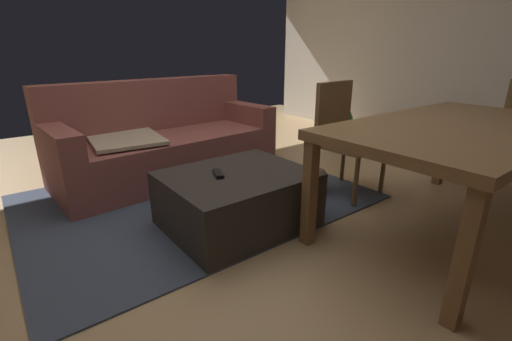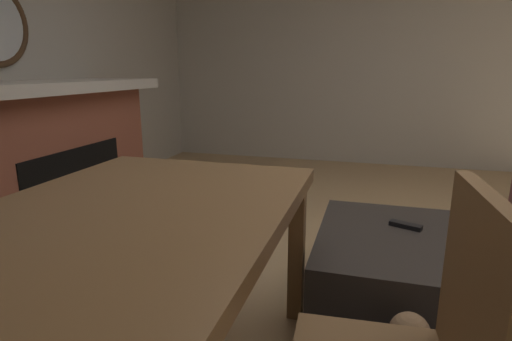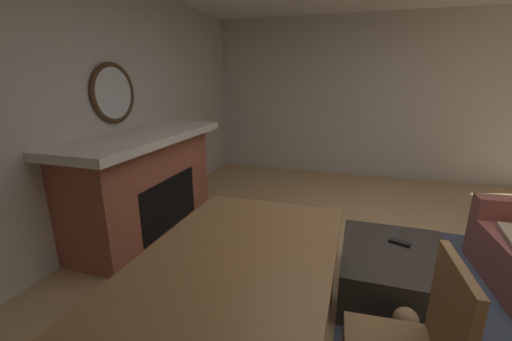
{
  "view_description": "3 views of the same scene",
  "coord_description": "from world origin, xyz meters",
  "px_view_note": "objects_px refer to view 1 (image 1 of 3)",
  "views": [
    {
      "loc": [
        -1.19,
        -1.84,
        1.18
      ],
      "look_at": [
        -0.05,
        -0.37,
        0.53
      ],
      "focal_mm": 24.4,
      "sensor_mm": 36.0,
      "label": 1
    },
    {
      "loc": [
        2.04,
        -0.17,
        1.19
      ],
      "look_at": [
        -0.18,
        -0.81,
        0.61
      ],
      "focal_mm": 28.56,
      "sensor_mm": 36.0,
      "label": 2
    },
    {
      "loc": [
        2.46,
        -0.37,
        1.67
      ],
      "look_at": [
        0.2,
        -1.08,
        0.98
      ],
      "focal_mm": 22.65,
      "sensor_mm": 36.0,
      "label": 3
    }
  ],
  "objects_px": {
    "ottoman_coffee_table": "(237,199)",
    "potted_plant": "(337,123)",
    "dining_table": "(460,135)",
    "dining_chair_north": "(343,132)",
    "small_dog": "(308,179)",
    "couch": "(165,143)",
    "tv_remote": "(218,174)"
  },
  "relations": [
    {
      "from": "dining_table",
      "to": "dining_chair_north",
      "type": "relative_size",
      "value": 1.97
    },
    {
      "from": "small_dog",
      "to": "dining_chair_north",
      "type": "bearing_deg",
      "value": -9.65
    },
    {
      "from": "dining_table",
      "to": "tv_remote",
      "type": "bearing_deg",
      "value": 141.39
    },
    {
      "from": "dining_table",
      "to": "dining_chair_north",
      "type": "bearing_deg",
      "value": 90.39
    },
    {
      "from": "potted_plant",
      "to": "small_dog",
      "type": "distance_m",
      "value": 1.72
    },
    {
      "from": "ottoman_coffee_table",
      "to": "tv_remote",
      "type": "distance_m",
      "value": 0.24
    },
    {
      "from": "couch",
      "to": "potted_plant",
      "type": "distance_m",
      "value": 2.17
    },
    {
      "from": "dining_table",
      "to": "potted_plant",
      "type": "height_order",
      "value": "dining_table"
    },
    {
      "from": "tv_remote",
      "to": "dining_chair_north",
      "type": "distance_m",
      "value": 1.2
    },
    {
      "from": "small_dog",
      "to": "couch",
      "type": "bearing_deg",
      "value": 119.22
    },
    {
      "from": "ottoman_coffee_table",
      "to": "dining_chair_north",
      "type": "distance_m",
      "value": 1.12
    },
    {
      "from": "ottoman_coffee_table",
      "to": "small_dog",
      "type": "xyz_separation_m",
      "value": [
        0.74,
        0.04,
        -0.03
      ]
    },
    {
      "from": "ottoman_coffee_table",
      "to": "couch",
      "type": "bearing_deg",
      "value": 87.95
    },
    {
      "from": "couch",
      "to": "small_dog",
      "type": "height_order",
      "value": "couch"
    },
    {
      "from": "potted_plant",
      "to": "small_dog",
      "type": "xyz_separation_m",
      "value": [
        -1.45,
        -0.92,
        -0.13
      ]
    },
    {
      "from": "small_dog",
      "to": "ottoman_coffee_table",
      "type": "bearing_deg",
      "value": -177.0
    },
    {
      "from": "dining_table",
      "to": "small_dog",
      "type": "distance_m",
      "value": 1.13
    },
    {
      "from": "dining_chair_north",
      "to": "small_dog",
      "type": "bearing_deg",
      "value": 170.35
    },
    {
      "from": "ottoman_coffee_table",
      "to": "dining_table",
      "type": "distance_m",
      "value": 1.49
    },
    {
      "from": "tv_remote",
      "to": "dining_table",
      "type": "distance_m",
      "value": 1.55
    },
    {
      "from": "ottoman_coffee_table",
      "to": "small_dog",
      "type": "bearing_deg",
      "value": 3.0
    },
    {
      "from": "tv_remote",
      "to": "ottoman_coffee_table",
      "type": "bearing_deg",
      "value": 4.23
    },
    {
      "from": "dining_chair_north",
      "to": "potted_plant",
      "type": "distance_m",
      "value": 1.5
    },
    {
      "from": "dining_chair_north",
      "to": "small_dog",
      "type": "height_order",
      "value": "dining_chair_north"
    },
    {
      "from": "couch",
      "to": "ottoman_coffee_table",
      "type": "relative_size",
      "value": 2.2
    },
    {
      "from": "couch",
      "to": "dining_table",
      "type": "relative_size",
      "value": 1.14
    },
    {
      "from": "tv_remote",
      "to": "dining_chair_north",
      "type": "relative_size",
      "value": 0.17
    },
    {
      "from": "couch",
      "to": "tv_remote",
      "type": "xyz_separation_m",
      "value": [
        -0.17,
        -1.25,
        0.08
      ]
    },
    {
      "from": "ottoman_coffee_table",
      "to": "potted_plant",
      "type": "distance_m",
      "value": 2.39
    },
    {
      "from": "couch",
      "to": "tv_remote",
      "type": "bearing_deg",
      "value": -97.67
    },
    {
      "from": "dining_table",
      "to": "small_dog",
      "type": "relative_size",
      "value": 3.93
    },
    {
      "from": "ottoman_coffee_table",
      "to": "potted_plant",
      "type": "xyz_separation_m",
      "value": [
        2.19,
        0.96,
        0.11
      ]
    }
  ]
}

